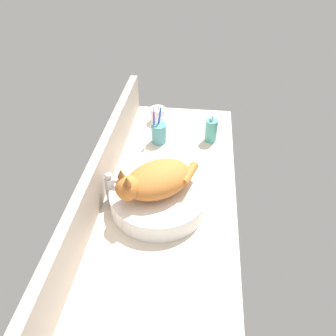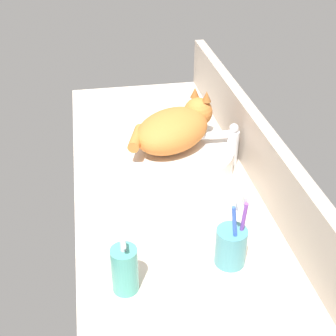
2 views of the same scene
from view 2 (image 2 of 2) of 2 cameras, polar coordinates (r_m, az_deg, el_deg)
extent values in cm
cube|color=beige|center=(138.34, -0.01, -1.87)|extent=(139.33, 54.29, 4.00)
cube|color=#AD9E8E|center=(138.52, 10.37, 2.96)|extent=(139.33, 3.60, 17.98)
cylinder|color=white|center=(139.50, 0.50, 1.27)|extent=(36.37, 36.37, 7.48)
ellipsoid|color=#CC7533|center=(134.90, 0.52, 4.61)|extent=(28.85, 30.15, 11.00)
sphere|color=#CC7533|center=(142.42, 3.68, 6.83)|extent=(8.80, 8.80, 8.80)
cone|color=#995726|center=(142.10, 3.30, 9.18)|extent=(2.80, 2.80, 3.20)
cone|color=#995726|center=(139.67, 4.73, 8.68)|extent=(2.80, 2.80, 3.20)
cylinder|color=#CC7533|center=(130.18, -3.84, 3.67)|extent=(11.45, 6.32, 3.20)
cylinder|color=silver|center=(142.36, 7.84, 2.46)|extent=(3.60, 3.60, 11.00)
cylinder|color=silver|center=(138.70, 6.00, 4.05)|extent=(2.42, 10.05, 2.20)
sphere|color=silver|center=(139.13, 8.05, 4.84)|extent=(2.80, 2.80, 2.80)
cylinder|color=teal|center=(100.94, -5.29, -12.24)|extent=(5.73, 5.73, 11.03)
cylinder|color=silver|center=(96.19, -5.50, -9.33)|extent=(1.20, 1.20, 2.80)
cylinder|color=silver|center=(94.36, -5.47, -9.18)|extent=(2.20, 1.00, 1.00)
cylinder|color=teal|center=(107.87, 7.66, -9.47)|extent=(7.09, 7.09, 9.35)
cylinder|color=blue|center=(104.01, 8.21, -8.31)|extent=(1.19, 3.06, 16.99)
cube|color=white|center=(98.67, 8.59, -4.59)|extent=(1.24, 1.10, 2.50)
cylinder|color=purple|center=(105.74, 8.94, -7.58)|extent=(3.19, 0.99, 16.97)
cube|color=white|center=(100.50, 9.35, -3.88)|extent=(1.51, 0.81, 2.54)
cylinder|color=white|center=(97.57, 12.65, -16.68)|extent=(7.68, 7.68, 7.56)
cylinder|color=silver|center=(98.61, 12.55, -17.21)|extent=(6.76, 6.76, 4.79)
camera|label=1|loc=(2.03, -9.54, 36.19)|focal=35.00mm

